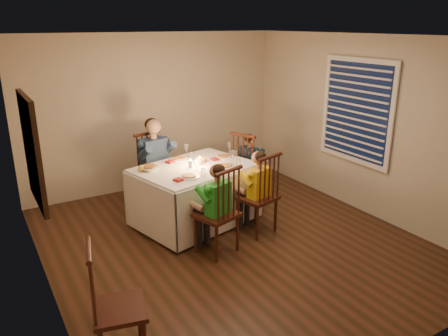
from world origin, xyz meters
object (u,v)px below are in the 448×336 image
adult (158,205)px  serving_bowl (149,168)px  chair_adult (158,205)px  dining_table (195,183)px  child_yellow (256,231)px  chair_near_right (256,231)px  chair_end (249,199)px  child_green (217,251)px  chair_near_left (217,251)px  child_teal (249,199)px

adult → serving_bowl: 1.17m
chair_adult → serving_bowl: size_ratio=4.93×
dining_table → child_yellow: dining_table is taller
dining_table → chair_near_right: size_ratio=1.61×
chair_end → dining_table: bearing=81.9°
dining_table → child_green: dining_table is taller
chair_adult → chair_near_right: (0.82, -1.56, 0.00)m
chair_near_left → adult: bearing=-104.0°
chair_near_right → child_teal: (0.55, 1.00, 0.00)m
chair_near_left → serving_bowl: serving_bowl is taller
dining_table → child_teal: 1.31m
chair_near_left → serving_bowl: size_ratio=4.93×
chair_end → chair_near_left: bearing=110.4°
chair_adult → chair_near_left: (0.07, -1.77, 0.00)m
adult → serving_bowl: size_ratio=5.99×
chair_adult → child_green: bearing=-98.3°
adult → child_green: 1.77m
child_yellow → chair_near_right: bearing=180.0°
chair_near_right → child_green: (-0.74, -0.20, 0.00)m
chair_near_right → serving_bowl: 1.71m
serving_bowl → chair_adult: bearing=62.2°
chair_near_right → child_yellow: bearing=180.0°
child_green → serving_bowl: 1.45m
chair_adult → serving_bowl: bearing=-128.4°
chair_adult → chair_end: size_ratio=1.00×
dining_table → chair_adult: bearing=92.3°
child_teal → chair_end: bearing=-0.0°
child_green → child_yellow: child_green is taller
chair_near_right → child_yellow: child_yellow is taller
chair_near_left → chair_near_right: bearing=179.0°
dining_table → chair_end: 1.31m
child_yellow → serving_bowl: (-1.18, 0.87, 0.87)m
adult → child_green: adult is taller
chair_adult → child_teal: size_ratio=1.03×
child_yellow → child_teal: size_ratio=1.05×
chair_near_right → child_green: 0.77m
child_green → adult: bearing=-104.0°
dining_table → child_yellow: (0.57, -0.71, -0.60)m
dining_table → child_teal: size_ratio=1.66×
chair_near_right → adult: size_ratio=0.82×
chair_adult → chair_end: 1.48m
child_yellow → dining_table: bearing=-65.3°
child_yellow → child_teal: 1.14m
adult → child_green: bearing=-98.3°
serving_bowl → chair_near_right: bearing=-36.6°
chair_near_right → child_teal: chair_near_right is taller
dining_table → serving_bowl: size_ratio=7.92×
adult → serving_bowl: (-0.36, -0.69, 0.87)m
chair_end → serving_bowl: 1.94m
chair_adult → chair_near_right: 1.76m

